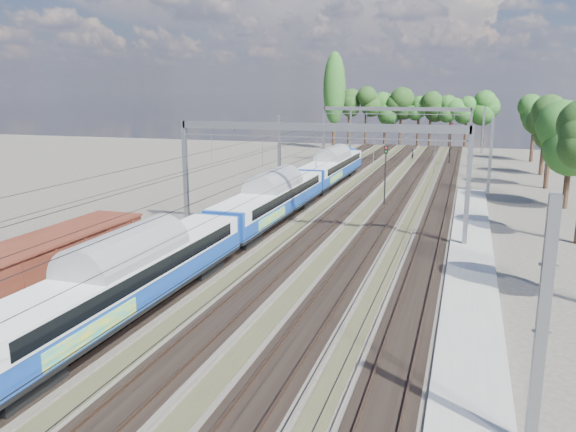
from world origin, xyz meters
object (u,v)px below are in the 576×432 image
(signal_near, at_px, (385,169))
(signal_far, at_px, (451,138))
(worker, at_px, (413,154))
(emu_train, at_px, (272,194))
(freight_boxcar, at_px, (34,275))

(signal_near, xyz_separation_m, signal_far, (5.01, 37.07, 0.25))
(worker, distance_m, signal_near, 42.45)
(emu_train, distance_m, signal_near, 13.91)
(signal_far, bearing_deg, freight_boxcar, -93.04)
(freight_boxcar, distance_m, signal_far, 73.71)
(emu_train, bearing_deg, signal_far, 74.86)
(worker, relative_size, signal_near, 0.29)
(signal_near, bearing_deg, emu_train, -136.32)
(freight_boxcar, bearing_deg, emu_train, 79.03)
(emu_train, relative_size, signal_far, 10.36)
(freight_boxcar, bearing_deg, signal_far, 76.19)
(signal_far, bearing_deg, signal_near, -86.93)
(signal_near, distance_m, signal_far, 37.40)
(emu_train, height_order, freight_boxcar, emu_train)
(worker, relative_size, signal_far, 0.27)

